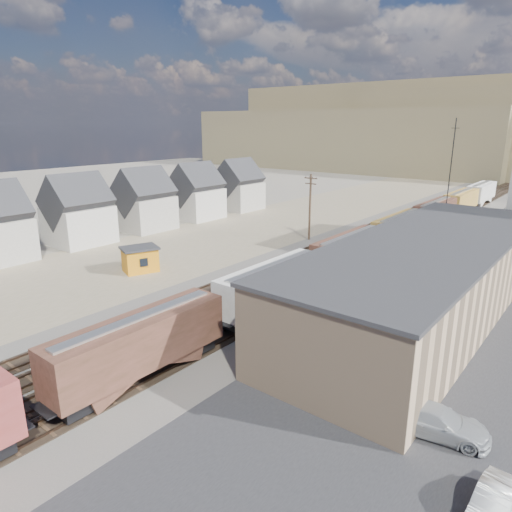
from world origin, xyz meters
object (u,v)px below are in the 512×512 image
Objects in this scene: parked_car_silver at (436,421)px; freight_train at (377,238)px; utility_pole_north at (310,206)px; maintenance_shed at (140,259)px; parked_car_white at (493,504)px.

freight_train is at bearing 18.99° from parked_car_silver.
utility_pole_north reaches higher than parked_car_silver.
freight_train is 30.28m from maintenance_shed.
freight_train reaches higher than maintenance_shed.
parked_car_silver is at bearing 135.44° from parked_car_white.
utility_pole_north is at bearing 30.62° from parked_car_silver.
parked_car_silver is at bearing -60.15° from freight_train.
maintenance_shed is at bearing -130.84° from freight_train.
utility_pole_north is 1.98× the size of maintenance_shed.
maintenance_shed is (-7.49, -25.87, -3.73)m from utility_pole_north.
parked_car_white is at bearing -48.37° from utility_pole_north.
utility_pole_north is 2.32× the size of parked_car_white.
parked_car_white is (34.10, -38.37, -4.59)m from utility_pole_north.
freight_train is 23.66× the size of maintenance_shed.
parked_car_silver is (30.18, -34.13, -4.45)m from utility_pole_north.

